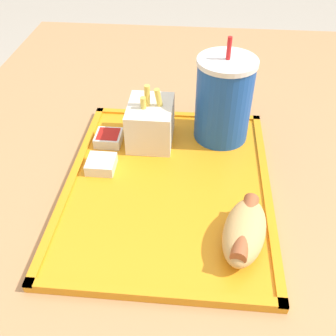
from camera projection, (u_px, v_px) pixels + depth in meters
dining_table at (174, 305)px, 0.86m from camera, size 1.26×0.87×0.75m
food_tray at (168, 185)px, 0.60m from camera, size 0.39×0.31×0.01m
soda_cup at (224, 100)px, 0.64m from camera, size 0.09×0.09×0.18m
hot_dog_far at (245, 231)px, 0.49m from camera, size 0.12×0.08×0.04m
fries_carton at (151, 123)px, 0.65m from camera, size 0.09×0.07×0.10m
sauce_cup_mayo at (101, 165)px, 0.61m from camera, size 0.04×0.04×0.02m
sauce_cup_ketchup at (109, 138)px, 0.66m from camera, size 0.04×0.04×0.02m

